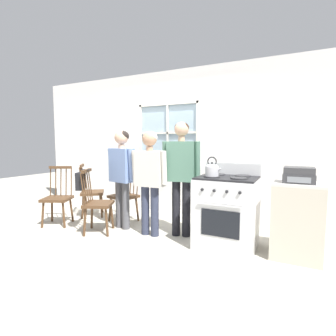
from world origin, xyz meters
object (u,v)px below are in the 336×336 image
object	(u,v)px
person_teen_center	(150,172)
person_adult_right	(181,168)
chair_near_stove	(91,192)
stove	(227,211)
chair_near_wall	(58,198)
person_elderly_left	(122,169)
chair_by_window	(97,204)
handbag	(81,181)
potted_plant	(171,159)
stereo	(299,175)
chair_center_cluster	(124,196)
side_counter	(297,220)
kettle	(212,169)

from	to	relation	value
person_teen_center	person_adult_right	bearing A→B (deg)	22.83
chair_near_stove	stove	size ratio (longest dim) A/B	0.89
chair_near_wall	person_elderly_left	size ratio (longest dim) A/B	0.62
chair_by_window	person_teen_center	distance (m)	0.95
stove	handbag	bearing A→B (deg)	-168.36
person_elderly_left	handbag	size ratio (longest dim) A/B	5.05
person_adult_right	potted_plant	distance (m)	1.20
person_adult_right	stereo	size ratio (longest dim) A/B	4.86
person_elderly_left	stereo	size ratio (longest dim) A/B	4.56
chair_by_window	chair_near_stove	xyz separation A→B (m)	(-0.72, 0.65, 0.00)
chair_center_cluster	person_adult_right	xyz separation A→B (m)	(1.18, -0.23, 0.57)
chair_center_cluster	person_elderly_left	world-z (taller)	person_elderly_left
handbag	side_counter	xyz separation A→B (m)	(2.92, 0.48, -0.34)
person_teen_center	potted_plant	bearing A→B (deg)	100.79
person_elderly_left	person_teen_center	xyz separation A→B (m)	(0.56, -0.08, -0.02)
chair_by_window	person_teen_center	world-z (taller)	person_teen_center
kettle	chair_near_wall	bearing A→B (deg)	-175.84
chair_center_cluster	person_elderly_left	distance (m)	0.64
stove	person_elderly_left	bearing A→B (deg)	179.83
chair_near_wall	person_elderly_left	xyz separation A→B (m)	(1.08, 0.32, 0.51)
chair_near_wall	side_counter	size ratio (longest dim) A/B	1.07
side_counter	stereo	size ratio (longest dim) A/B	2.65
chair_center_cluster	potted_plant	world-z (taller)	potted_plant
person_teen_center	stereo	world-z (taller)	person_teen_center
potted_plant	handbag	distance (m)	1.74
chair_center_cluster	person_teen_center	distance (m)	0.99
stereo	person_adult_right	bearing A→B (deg)	177.23
stove	handbag	distance (m)	2.17
kettle	stereo	bearing A→B (deg)	9.00
stove	kettle	xyz separation A→B (m)	(-0.17, -0.13, 0.55)
chair_by_window	handbag	size ratio (longest dim) A/B	3.15
chair_by_window	stove	distance (m)	1.92
chair_by_window	stereo	xyz separation A→B (m)	(2.71, 0.36, 0.55)
kettle	handbag	distance (m)	1.97
chair_center_cluster	chair_near_stove	world-z (taller)	same
person_teen_center	side_counter	size ratio (longest dim) A/B	1.69
side_counter	stereo	distance (m)	0.54
handbag	stove	bearing A→B (deg)	11.64
chair_near_stove	person_adult_right	bearing A→B (deg)	-134.92
chair_near_stove	person_elderly_left	size ratio (longest dim) A/B	0.62
person_teen_center	stereo	distance (m)	1.94
chair_by_window	kettle	bearing A→B (deg)	-109.04
person_adult_right	stove	bearing A→B (deg)	-17.99
handbag	side_counter	size ratio (longest dim) A/B	0.34
chair_near_wall	stereo	bearing A→B (deg)	-19.60
chair_by_window	person_elderly_left	distance (m)	0.65
chair_near_stove	potted_plant	xyz separation A→B (m)	(1.28, 0.78, 0.62)
chair_center_cluster	chair_near_stove	xyz separation A→B (m)	(-0.75, -0.01, 0.00)
kettle	chair_by_window	bearing A→B (deg)	-173.37
handbag	stereo	bearing A→B (deg)	8.91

